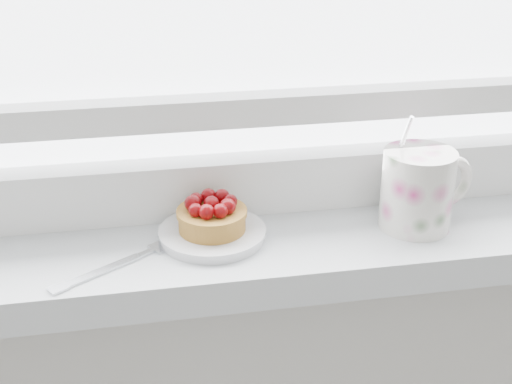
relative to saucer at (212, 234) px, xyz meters
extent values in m
cube|color=silver|center=(0.07, 0.00, -0.03)|extent=(1.60, 0.20, 0.04)
cube|color=white|center=(0.07, 0.07, 0.03)|extent=(1.30, 0.05, 0.07)
cube|color=white|center=(0.07, 0.07, 0.12)|extent=(1.30, 0.04, 0.04)
cylinder|color=silver|center=(0.00, 0.00, 0.00)|extent=(0.12, 0.12, 0.01)
cylinder|color=#8F5D1F|center=(0.00, 0.00, 0.02)|extent=(0.08, 0.08, 0.02)
cylinder|color=#8F5D1F|center=(0.00, 0.00, 0.03)|extent=(0.08, 0.08, 0.01)
sphere|color=#4A0002|center=(0.00, 0.00, 0.04)|extent=(0.02, 0.02, 0.02)
sphere|color=#4A0002|center=(0.02, 0.00, 0.04)|extent=(0.02, 0.02, 0.02)
sphere|color=#4A0002|center=(0.01, 0.02, 0.04)|extent=(0.02, 0.02, 0.02)
sphere|color=#4A0002|center=(0.00, 0.02, 0.04)|extent=(0.02, 0.02, 0.02)
sphere|color=#4A0002|center=(-0.02, 0.02, 0.04)|extent=(0.02, 0.02, 0.02)
sphere|color=#4A0002|center=(-0.02, 0.00, 0.04)|extent=(0.02, 0.02, 0.02)
sphere|color=#4A0002|center=(-0.02, -0.01, 0.04)|extent=(0.02, 0.02, 0.02)
sphere|color=#4A0002|center=(-0.01, -0.02, 0.04)|extent=(0.02, 0.02, 0.02)
sphere|color=#4A0002|center=(0.01, -0.02, 0.04)|extent=(0.02, 0.02, 0.02)
sphere|color=#4A0002|center=(0.02, -0.01, 0.04)|extent=(0.02, 0.02, 0.02)
cylinder|color=silver|center=(0.24, -0.01, 0.04)|extent=(0.10, 0.10, 0.10)
cylinder|color=black|center=(0.24, -0.01, 0.09)|extent=(0.07, 0.07, 0.01)
torus|color=silver|center=(0.29, 0.00, 0.04)|extent=(0.07, 0.03, 0.07)
cylinder|color=silver|center=(0.22, 0.00, 0.10)|extent=(0.01, 0.02, 0.06)
cube|color=silver|center=(-0.13, -0.05, 0.00)|extent=(0.09, 0.06, 0.00)
cube|color=silver|center=(-0.17, -0.08, 0.00)|extent=(0.02, 0.02, 0.00)
cube|color=silver|center=(-0.08, -0.02, 0.00)|extent=(0.02, 0.02, 0.00)
cube|color=silver|center=(-0.06, -0.01, 0.00)|extent=(0.04, 0.03, 0.00)
cube|color=silver|center=(-0.03, 0.00, 0.00)|extent=(0.03, 0.02, 0.00)
cube|color=silver|center=(-0.03, 0.00, 0.00)|extent=(0.03, 0.02, 0.00)
cube|color=silver|center=(-0.03, 0.01, 0.00)|extent=(0.03, 0.02, 0.00)
cube|color=silver|center=(-0.04, 0.01, 0.00)|extent=(0.03, 0.02, 0.00)
camera|label=1|loc=(-0.08, -0.72, 0.39)|focal=50.00mm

